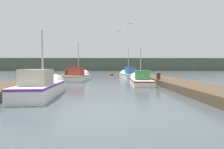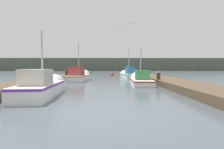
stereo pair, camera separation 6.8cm
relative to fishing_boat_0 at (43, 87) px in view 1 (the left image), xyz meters
name	(u,v)px [view 1 (the left image)]	position (x,y,z in m)	size (l,w,h in m)	color
ground_plane	(99,112)	(3.03, -3.30, -0.47)	(200.00, 200.00, 0.00)	#424C51
dock_left	(62,77)	(-2.41, 12.70, -0.25)	(2.56, 40.00, 0.44)	#4C3D2B
dock_right	(150,77)	(8.47, 12.70, -0.25)	(2.56, 40.00, 0.44)	#4C3D2B
distant_shore_ridge	(108,65)	(3.03, 70.48, 2.11)	(120.00, 16.00, 5.18)	#4C5647
fishing_boat_0	(43,87)	(0.00, 0.00, 0.00)	(1.72, 5.02, 3.66)	silver
fishing_boat_1	(140,80)	(6.08, 6.44, -0.14)	(1.85, 5.90, 3.56)	silver
fishing_boat_2	(79,76)	(0.07, 10.18, 0.00)	(2.11, 5.33, 4.69)	silver
fishing_boat_3	(128,75)	(5.92, 14.71, -0.02)	(2.07, 6.10, 4.26)	silver
mooring_piling_0	(158,78)	(7.44, 5.42, 0.06)	(0.37, 0.37, 1.05)	#473523
mooring_piling_1	(66,75)	(-1.09, 9.22, 0.14)	(0.34, 0.34, 1.21)	#473523
channel_buoy	(112,75)	(3.83, 21.08, -0.31)	(0.58, 0.58, 1.08)	red
seagull_lead	(132,23)	(5.51, 7.88, 5.16)	(0.51, 0.42, 0.12)	white
seagull_1	(119,31)	(4.51, 12.12, 5.31)	(0.56, 0.31, 0.12)	white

